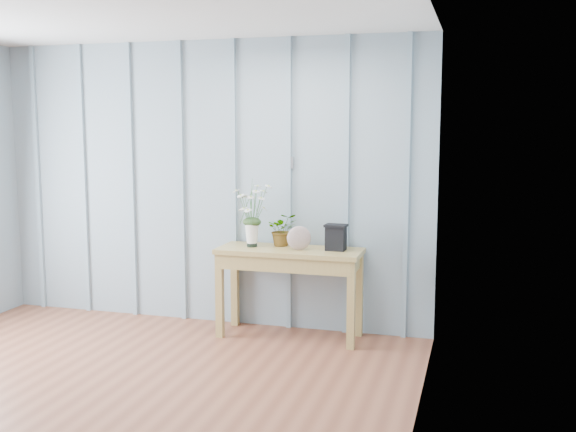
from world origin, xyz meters
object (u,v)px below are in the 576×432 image
(felt_disc_vessel, at_px, (299,238))
(carved_box, at_px, (336,237))
(sideboard, at_px, (290,262))
(daisy_vase, at_px, (252,206))

(felt_disc_vessel, distance_m, carved_box, 0.30)
(felt_disc_vessel, xyz_separation_m, carved_box, (0.29, 0.08, 0.01))
(sideboard, distance_m, felt_disc_vessel, 0.24)
(daisy_vase, relative_size, felt_disc_vessel, 2.73)
(daisy_vase, xyz_separation_m, felt_disc_vessel, (0.42, -0.05, -0.24))
(sideboard, height_order, daisy_vase, daisy_vase)
(sideboard, relative_size, carved_box, 5.60)
(felt_disc_vessel, height_order, carved_box, carved_box)
(sideboard, xyz_separation_m, carved_box, (0.38, 0.03, 0.22))
(carved_box, bearing_deg, daisy_vase, -177.67)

